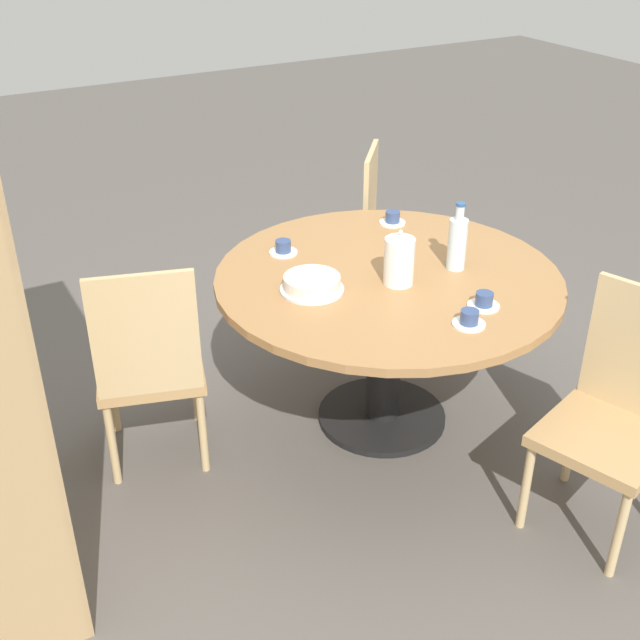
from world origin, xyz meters
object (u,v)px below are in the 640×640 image
at_px(chair_b, 393,234).
at_px(chair_c, 149,364).
at_px(cup_a, 283,248).
at_px(cup_b, 484,301).
at_px(chair_a, 616,414).
at_px(water_bottle, 457,242).
at_px(coffee_pot, 399,259).
at_px(cup_c, 469,319).
at_px(cup_d, 393,219).
at_px(cake_main, 312,284).

distance_m(chair_b, chair_c, 1.67).
distance_m(cup_a, cup_b, 0.92).
distance_m(chair_a, chair_c, 1.78).
bearing_deg(cup_b, water_bottle, -19.24).
bearing_deg(cup_b, coffee_pot, 28.14).
height_order(chair_a, cup_c, chair_a).
bearing_deg(cup_a, coffee_pot, -150.37).
bearing_deg(cup_d, chair_b, -35.25).
bearing_deg(water_bottle, chair_a, -172.84).
height_order(cake_main, cup_a, cake_main).
relative_size(water_bottle, cup_c, 2.35).
bearing_deg(coffee_pot, chair_a, -154.95).
bearing_deg(cup_b, cup_c, 121.35).
relative_size(chair_a, cake_main, 3.66).
xyz_separation_m(water_bottle, cup_a, (0.48, 0.56, -0.09)).
height_order(cup_a, cup_b, same).
bearing_deg(water_bottle, cup_d, -4.14).
height_order(chair_a, cake_main, chair_a).
bearing_deg(chair_b, chair_c, 150.42).
xyz_separation_m(chair_a, chair_c, (1.14, 1.36, 0.00)).
distance_m(cake_main, cup_b, 0.67).
distance_m(chair_c, cup_b, 1.33).
bearing_deg(water_bottle, cup_a, 49.29).
relative_size(cup_c, cup_d, 1.00).
distance_m(chair_a, cup_d, 1.40).
height_order(chair_c, water_bottle, water_bottle).
bearing_deg(cake_main, cup_a, -9.34).
bearing_deg(chair_b, chair_a, -147.09).
distance_m(chair_b, coffee_pot, 1.14).
height_order(chair_a, cup_a, chair_a).
bearing_deg(cup_b, cake_main, 49.49).
distance_m(chair_c, cup_c, 1.26).
distance_m(chair_c, cup_d, 1.34).
bearing_deg(chair_a, cup_a, -171.76).
height_order(water_bottle, cup_b, water_bottle).
xyz_separation_m(cup_c, cup_d, (0.94, -0.29, 0.00)).
relative_size(water_bottle, cup_a, 2.35).
bearing_deg(cup_a, cup_b, -150.96).
height_order(chair_b, cake_main, chair_b).
height_order(chair_b, chair_c, same).
relative_size(cup_a, cup_d, 1.00).
relative_size(chair_b, cake_main, 3.66).
height_order(chair_c, cake_main, chair_c).
xyz_separation_m(water_bottle, cup_d, (0.53, -0.04, -0.09)).
relative_size(chair_c, cup_b, 7.58).
relative_size(chair_b, coffee_pot, 4.02).
height_order(chair_a, cup_b, chair_a).
bearing_deg(coffee_pot, cup_a, 29.63).
xyz_separation_m(cake_main, cup_d, (0.42, -0.66, -0.01)).
xyz_separation_m(chair_c, coffee_pot, (-0.30, -0.97, 0.36)).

